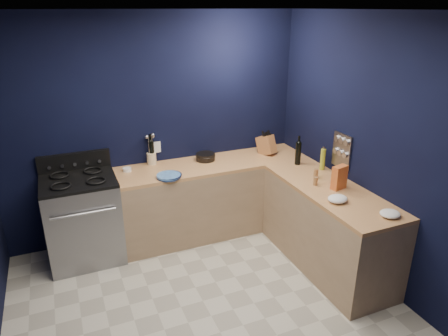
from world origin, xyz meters
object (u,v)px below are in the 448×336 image
plate_stack (169,176)px  crouton_bag (339,177)px  utensil_crock (152,158)px  knife_block (266,145)px  gas_range (84,221)px

plate_stack → crouton_bag: size_ratio=1.07×
utensil_crock → crouton_bag: (1.58, -1.42, 0.05)m
plate_stack → knife_block: 1.37m
plate_stack → utensil_crock: utensil_crock is taller
utensil_crock → crouton_bag: bearing=-41.9°
plate_stack → utensil_crock: size_ratio=1.89×
gas_range → plate_stack: plate_stack is taller
gas_range → crouton_bag: bearing=-25.5°
gas_range → crouton_bag: size_ratio=3.77×
utensil_crock → crouton_bag: 2.13m
utensil_crock → knife_block: size_ratio=0.60×
utensil_crock → gas_range: bearing=-162.9°
plate_stack → utensil_crock: (-0.07, 0.47, 0.05)m
gas_range → crouton_bag: (2.43, -1.16, 0.56)m
gas_range → plate_stack: (0.92, -0.21, 0.46)m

